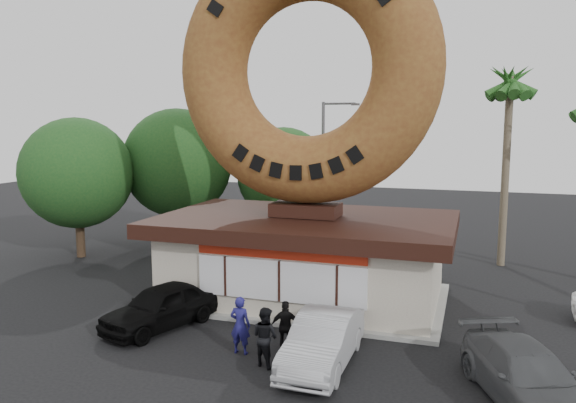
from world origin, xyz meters
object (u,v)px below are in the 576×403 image
at_px(street_lamp, 325,165).
at_px(person_right, 286,327).
at_px(car_grey, 527,376).
at_px(person_left, 240,325).
at_px(car_black, 161,306).
at_px(donut_shop, 305,255).
at_px(person_center, 265,337).
at_px(car_silver, 323,340).
at_px(giant_donut, 306,70).

height_order(street_lamp, person_right, street_lamp).
bearing_deg(car_grey, person_left, 153.10).
xyz_separation_m(person_right, car_black, (-4.66, 0.61, -0.06)).
distance_m(person_left, person_right, 1.37).
bearing_deg(donut_shop, street_lamp, 100.50).
distance_m(donut_shop, person_center, 6.32).
height_order(street_lamp, car_grey, street_lamp).
xyz_separation_m(car_black, car_silver, (5.94, -1.15, -0.00)).
relative_size(person_right, car_silver, 0.36).
relative_size(person_center, car_black, 0.40).
distance_m(street_lamp, person_left, 16.16).
height_order(giant_donut, car_grey, giant_donut).
distance_m(person_left, car_black, 3.58).
height_order(car_black, car_grey, car_black).
distance_m(street_lamp, car_black, 15.13).
distance_m(donut_shop, car_black, 5.95).
xyz_separation_m(giant_donut, person_center, (0.68, -6.23, -7.97)).
bearing_deg(donut_shop, car_black, -129.47).
bearing_deg(giant_donut, person_left, -93.32).
bearing_deg(person_left, giant_donut, -92.50).
height_order(giant_donut, person_left, giant_donut).
relative_size(giant_donut, car_black, 2.33).
bearing_deg(car_black, giant_donut, 70.02).
relative_size(donut_shop, person_left, 6.35).
xyz_separation_m(donut_shop, street_lamp, (-1.86, 10.02, 2.72)).
bearing_deg(car_grey, car_silver, 151.32).
height_order(person_right, car_silver, person_right).
relative_size(street_lamp, car_black, 1.85).
distance_m(giant_donut, car_black, 10.00).
height_order(donut_shop, giant_donut, giant_donut).
bearing_deg(donut_shop, car_grey, -39.38).
relative_size(street_lamp, car_grey, 1.66).
xyz_separation_m(person_left, car_grey, (7.88, -0.53, -0.18)).
distance_m(person_right, car_silver, 1.40).
relative_size(donut_shop, street_lamp, 1.40).
xyz_separation_m(street_lamp, car_black, (-1.87, -14.54, -3.75)).
bearing_deg(street_lamp, person_left, -84.44).
distance_m(person_left, car_grey, 7.90).
bearing_deg(donut_shop, car_silver, -68.62).
xyz_separation_m(street_lamp, car_silver, (4.07, -15.69, -3.75)).
height_order(giant_donut, car_silver, giant_donut).
distance_m(donut_shop, giant_donut, 7.06).
xyz_separation_m(donut_shop, car_black, (-3.72, -4.52, -1.03)).
xyz_separation_m(donut_shop, person_right, (0.93, -5.13, -0.97)).
bearing_deg(street_lamp, giant_donut, -79.49).
xyz_separation_m(donut_shop, person_center, (0.68, -6.22, -0.91)).
xyz_separation_m(person_right, car_silver, (1.29, -0.54, -0.06)).
bearing_deg(car_black, car_grey, 10.95).
height_order(giant_donut, person_right, giant_donut).
bearing_deg(car_silver, person_center, -160.29).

